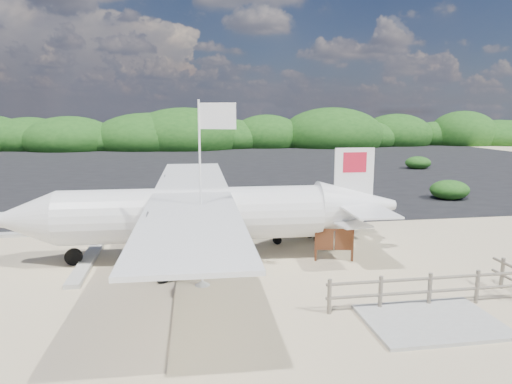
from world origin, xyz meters
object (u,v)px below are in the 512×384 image
signboard (334,261)px  crew_a (142,238)px  crew_c (301,216)px  aircraft_large (317,179)px  flagpole (203,285)px  crew_b (234,223)px  aircraft_small (80,170)px  baggage_cart (186,275)px

signboard → crew_a: size_ratio=1.04×
crew_c → aircraft_large: bearing=-132.5°
flagpole → crew_b: flagpole is taller
aircraft_large → aircraft_small: bearing=-21.8°
crew_c → signboard: bearing=70.5°
crew_c → aircraft_large: 17.92m
signboard → crew_b: crew_b is taller
signboard → aircraft_large: aircraft_large is taller
flagpole → crew_b: bearing=70.7°
crew_b → flagpole: bearing=80.9°
flagpole → aircraft_large: bearing=64.7°
aircraft_large → aircraft_small: (-20.80, 9.07, 0.00)m
baggage_cart → flagpole: 1.19m
baggage_cart → aircraft_small: aircraft_small is taller
baggage_cart → flagpole: flagpole is taller
baggage_cart → flagpole: size_ratio=0.41×
flagpole → aircraft_small: (-10.23, 31.42, 0.00)m
crew_a → crew_c: size_ratio=0.84×
flagpole → aircraft_large: flagpole is taller
flagpole → crew_a: bearing=123.3°
crew_b → aircraft_small: 29.42m
crew_a → aircraft_large: (12.73, 19.05, -0.74)m
aircraft_large → aircraft_small: size_ratio=2.88×
crew_a → crew_c: bearing=-153.1°
crew_c → aircraft_large: aircraft_large is taller
signboard → aircraft_small: 33.45m
crew_c → aircraft_small: crew_c is taller
flagpole → signboard: (4.99, 1.64, 0.00)m
signboard → flagpole: bearing=-150.3°
aircraft_small → aircraft_large: bearing=146.9°
flagpole → signboard: bearing=18.2°
crew_c → aircraft_large: size_ratio=0.10×
aircraft_large → aircraft_small: aircraft_large is taller
baggage_cart → crew_c: (5.26, 4.37, 0.88)m
baggage_cart → signboard: (5.53, 0.57, 0.00)m
baggage_cart → crew_a: bearing=113.5°
crew_c → baggage_cart: bearing=16.2°
crew_b → aircraft_large: aircraft_large is taller
baggage_cart → crew_b: size_ratio=1.34×
flagpole → signboard: size_ratio=3.82×
baggage_cart → aircraft_large: 24.00m
crew_a → crew_b: 3.93m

